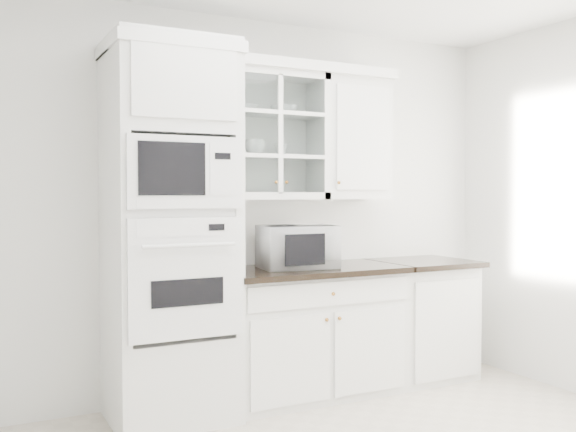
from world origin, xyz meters
TOP-DOWN VIEW (x-y plane):
  - room_shell at (0.00, 0.43)m, footprint 4.00×3.50m
  - oven_column at (-0.75, 1.42)m, footprint 0.76×0.68m
  - base_cabinet_run at (0.28, 1.45)m, footprint 1.32×0.67m
  - extra_base_cabinet at (1.28, 1.45)m, footprint 0.72×0.67m
  - upper_cabinet_glass at (0.03, 1.58)m, footprint 0.80×0.33m
  - upper_cabinet_solid at (0.71, 1.58)m, footprint 0.55×0.33m
  - crown_molding at (-0.07, 1.56)m, footprint 2.14×0.38m
  - countertop_microwave at (0.17, 1.43)m, footprint 0.57×0.50m
  - bowl_a at (-0.18, 1.57)m, footprint 0.20×0.20m
  - bowl_b at (0.15, 1.60)m, footprint 0.22×0.22m
  - cup_a at (-0.09, 1.59)m, footprint 0.18×0.18m
  - cup_b at (0.11, 1.57)m, footprint 0.12×0.12m

SIDE VIEW (x-z plane):
  - base_cabinet_run at x=0.28m, z-range 0.00..0.92m
  - extra_base_cabinet at x=1.28m, z-range 0.00..0.92m
  - countertop_microwave at x=0.17m, z-range 0.92..1.22m
  - oven_column at x=-0.75m, z-range 0.00..2.40m
  - cup_b at x=0.11m, z-range 1.71..1.80m
  - cup_a at x=-0.09m, z-range 1.71..1.82m
  - room_shell at x=0.00m, z-range 0.43..3.13m
  - upper_cabinet_glass at x=0.03m, z-range 1.40..2.30m
  - upper_cabinet_solid at x=0.71m, z-range 1.40..2.30m
  - bowl_a at x=-0.18m, z-range 2.01..2.06m
  - bowl_b at x=0.15m, z-range 2.01..2.07m
  - crown_molding at x=-0.07m, z-range 2.30..2.37m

